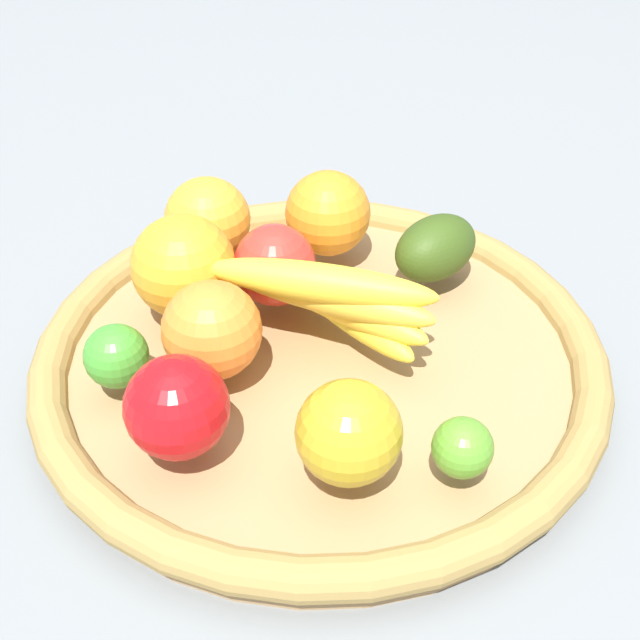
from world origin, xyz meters
TOP-DOWN VIEW (x-y plane):
  - ground_plane at (0.00, 0.00)m, footprint 2.40×2.40m
  - basket at (0.00, 0.00)m, footprint 0.45×0.45m
  - apple_2 at (0.14, -0.04)m, footprint 0.10×0.10m
  - lime_1 at (0.11, -0.11)m, footprint 0.07×0.07m
  - banana_bunch at (-0.01, 0.00)m, footprint 0.12×0.18m
  - apple_1 at (0.11, 0.08)m, footprint 0.09×0.09m
  - orange_0 at (0.06, -0.06)m, footprint 0.10×0.10m
  - apple_0 at (-0.03, -0.06)m, footprint 0.08×0.08m
  - orange_3 at (-0.12, -0.05)m, footprint 0.08×0.08m
  - orange_2 at (-0.06, -0.14)m, footprint 0.08×0.08m
  - orange_1 at (0.01, -0.11)m, footprint 0.10×0.10m
  - lime_0 at (0.08, 0.14)m, footprint 0.05×0.05m
  - avocado at (-0.12, 0.05)m, footprint 0.09×0.08m

SIDE VIEW (x-z plane):
  - ground_plane at x=0.00m, z-range 0.00..0.00m
  - basket at x=0.00m, z-range 0.00..0.04m
  - lime_0 at x=0.08m, z-range 0.04..0.08m
  - lime_1 at x=0.11m, z-range 0.04..0.09m
  - avocado at x=-0.12m, z-range 0.04..0.09m
  - apple_0 at x=-0.03m, z-range 0.04..0.11m
  - apple_1 at x=0.11m, z-range 0.04..0.11m
  - banana_bunch at x=-0.01m, z-range 0.04..0.11m
  - apple_2 at x=0.14m, z-range 0.04..0.11m
  - orange_0 at x=0.06m, z-range 0.04..0.11m
  - orange_2 at x=-0.06m, z-range 0.04..0.12m
  - orange_3 at x=-0.12m, z-range 0.04..0.12m
  - orange_1 at x=0.01m, z-range 0.04..0.12m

